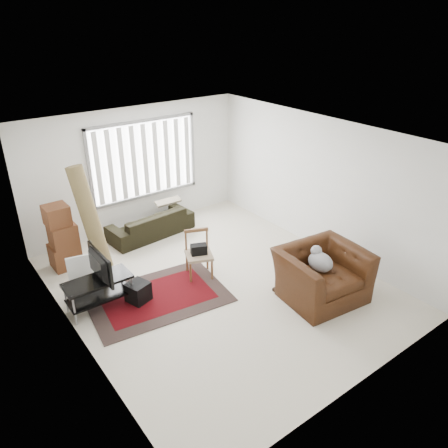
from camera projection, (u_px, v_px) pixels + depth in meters
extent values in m
plane|color=beige|center=(218.00, 284.00, 7.88)|extent=(6.00, 6.00, 0.00)
cube|color=white|center=(217.00, 137.00, 6.69)|extent=(5.00, 6.00, 0.02)
cube|color=white|center=(136.00, 170.00, 9.44)|extent=(5.00, 0.02, 2.70)
cube|color=white|center=(367.00, 304.00, 5.12)|extent=(5.00, 0.02, 2.70)
cube|color=white|center=(69.00, 263.00, 5.94)|extent=(0.02, 6.00, 2.70)
cube|color=white|center=(319.00, 185.00, 8.63)|extent=(0.02, 6.00, 2.70)
cube|color=white|center=(144.00, 159.00, 9.45)|extent=(2.40, 0.01, 1.60)
cube|color=gray|center=(144.00, 159.00, 9.43)|extent=(2.52, 0.06, 1.72)
cube|color=white|center=(145.00, 160.00, 9.41)|extent=(2.40, 0.02, 1.55)
cube|color=black|center=(158.00, 297.00, 7.51)|extent=(2.48, 1.81, 0.02)
cube|color=#4F070B|center=(158.00, 296.00, 7.51)|extent=(1.94, 1.27, 0.00)
cube|color=black|center=(97.00, 281.00, 7.05)|extent=(1.08, 0.49, 0.04)
cube|color=black|center=(100.00, 296.00, 7.18)|extent=(1.04, 0.45, 0.03)
cylinder|color=#B2B2B7|center=(75.00, 311.00, 6.75)|extent=(0.03, 0.03, 0.54)
cylinder|color=#B2B2B7|center=(132.00, 289.00, 7.27)|extent=(0.03, 0.03, 0.54)
cylinder|color=#B2B2B7|center=(66.00, 298.00, 7.05)|extent=(0.03, 0.03, 0.54)
cylinder|color=#B2B2B7|center=(121.00, 278.00, 7.57)|extent=(0.03, 0.03, 0.54)
imported|color=black|center=(95.00, 266.00, 6.93)|extent=(0.11, 0.87, 0.50)
cube|color=black|center=(138.00, 292.00, 7.35)|extent=(0.42, 0.42, 0.34)
cube|color=brown|center=(65.00, 255.00, 8.35)|extent=(0.52, 0.48, 0.47)
cube|color=brown|center=(63.00, 235.00, 8.14)|extent=(0.48, 0.43, 0.42)
cube|color=brown|center=(56.00, 215.00, 7.98)|extent=(0.43, 0.43, 0.37)
cube|color=silver|center=(85.00, 275.00, 7.53)|extent=(0.58, 0.35, 0.69)
cylinder|color=brown|center=(91.00, 220.00, 7.90)|extent=(0.58, 0.82, 2.05)
imported|color=black|center=(150.00, 220.00, 9.47)|extent=(1.94, 0.97, 0.72)
cube|color=#8B755B|center=(199.00, 255.00, 7.95)|extent=(0.61, 0.61, 0.05)
cylinder|color=brown|center=(191.00, 272.00, 7.83)|extent=(0.04, 0.04, 0.44)
cylinder|color=brown|center=(212.00, 269.00, 7.92)|extent=(0.04, 0.04, 0.44)
cylinder|color=brown|center=(187.00, 261.00, 8.18)|extent=(0.04, 0.04, 0.44)
cylinder|color=brown|center=(207.00, 259.00, 8.26)|extent=(0.04, 0.04, 0.44)
cube|color=brown|center=(196.00, 230.00, 7.95)|extent=(0.43, 0.21, 0.06)
cube|color=brown|center=(186.00, 241.00, 7.99)|extent=(0.05, 0.05, 0.44)
cube|color=brown|center=(207.00, 238.00, 8.08)|extent=(0.05, 0.05, 0.44)
cube|color=black|center=(199.00, 249.00, 7.90)|extent=(0.33, 0.26, 0.19)
imported|color=#371B0B|center=(322.00, 271.00, 7.33)|extent=(1.49, 1.34, 1.01)
ellipsoid|color=#59595B|center=(323.00, 264.00, 7.26)|extent=(0.32, 0.39, 0.25)
sphere|color=#59595B|center=(316.00, 251.00, 7.34)|extent=(0.19, 0.19, 0.19)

